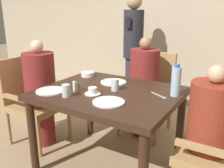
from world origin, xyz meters
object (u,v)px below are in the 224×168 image
plate_dessert_center (50,91)px  standing_host (133,50)px  plate_main_right (109,102)px  glass_tall_near (66,91)px  teacup_with_saucer (93,91)px  diner_in_right_chair (209,136)px  diner_in_far_chair (144,87)px  water_bottle (176,81)px  chair_left_side (32,97)px  chair_far_side (149,89)px  diner_in_left_chair (41,93)px  glass_tall_mid (115,85)px  plate_main_left (113,82)px  bowl_small (88,74)px

plate_dessert_center → standing_host: bearing=91.8°
plate_main_right → glass_tall_near: (-0.36, -0.06, 0.05)m
standing_host → teacup_with_saucer: (0.40, -1.55, -0.10)m
plate_dessert_center → glass_tall_near: size_ratio=2.40×
diner_in_right_chair → standing_host: standing_host is taller
diner_in_far_chair → water_bottle: (0.52, -0.57, 0.29)m
chair_left_side → diner_in_right_chair: (1.83, 0.00, 0.04)m
standing_host → glass_tall_near: bearing=-81.5°
water_bottle → standing_host: bearing=129.0°
chair_far_side → diner_in_far_chair: (-0.00, -0.14, 0.07)m
plate_dessert_center → teacup_with_saucer: size_ratio=1.84×
chair_far_side → plate_main_right: (0.14, -1.13, 0.25)m
chair_far_side → diner_in_far_chair: 0.16m
plate_main_right → teacup_with_saucer: bearing=155.8°
diner_in_left_chair → chair_far_side: size_ratio=1.21×
plate_main_right → glass_tall_mid: bearing=110.9°
diner_in_far_chair → plate_main_left: bearing=-100.3°
diner_in_left_chair → water_bottle: 1.41m
plate_dessert_center → teacup_with_saucer: bearing=20.5°
diner_in_left_chair → glass_tall_mid: bearing=2.4°
chair_left_side → plate_dessert_center: chair_left_side is taller
standing_host → glass_tall_near: (0.25, -1.71, -0.07)m
plate_main_left → teacup_with_saucer: teacup_with_saucer is taller
diner_in_far_chair → water_bottle: size_ratio=4.36×
chair_far_side → glass_tall_near: chair_far_side is taller
chair_left_side → diner_in_far_chair: (0.99, 0.74, 0.07)m
plate_main_right → teacup_with_saucer: (-0.22, 0.10, 0.02)m
plate_main_left → plate_main_right: same height
teacup_with_saucer → glass_tall_near: size_ratio=1.30×
chair_left_side → plate_dessert_center: (0.57, -0.27, 0.25)m
diner_in_right_chair → standing_host: (-1.32, 1.41, 0.32)m
plate_main_right → water_bottle: water_bottle is taller
bowl_small → glass_tall_near: bearing=-69.5°
diner_in_right_chair → glass_tall_mid: bearing=177.4°
plate_dessert_center → diner_in_left_chair: bearing=147.1°
plate_main_right → teacup_with_saucer: 0.24m
teacup_with_saucer → bowl_small: bearing=130.4°
bowl_small → plate_main_left: bearing=-10.2°
diner_in_left_chair → diner_in_far_chair: size_ratio=1.00×
plate_main_right → glass_tall_near: 0.37m
chair_left_side → water_bottle: (1.51, 0.18, 0.36)m
chair_left_side → standing_host: size_ratio=0.58×
diner_in_left_chair → plate_main_left: 0.80m
glass_tall_mid → water_bottle: bearing=16.1°
diner_in_far_chair → teacup_with_saucer: bearing=-94.7°
chair_far_side → diner_in_right_chair: size_ratio=0.87×
diner_in_right_chair → standing_host: size_ratio=0.67×
bowl_small → diner_in_left_chair: bearing=-144.2°
plate_main_right → water_bottle: size_ratio=0.94×
plate_dessert_center → glass_tall_mid: 0.56m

